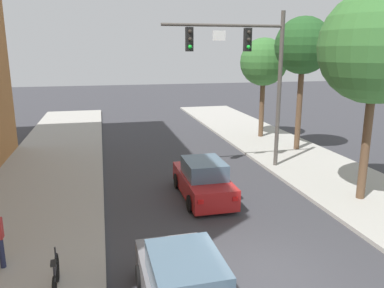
{
  "coord_description": "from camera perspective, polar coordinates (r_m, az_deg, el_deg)",
  "views": [
    {
      "loc": [
        -3.85,
        -8.45,
        5.82
      ],
      "look_at": [
        -0.25,
        6.76,
        2.0
      ],
      "focal_mm": 35.67,
      "sensor_mm": 36.0,
      "label": 1
    }
  ],
  "objects": [
    {
      "name": "traffic_signal_mast",
      "position": [
        18.51,
        8.52,
        12.01
      ],
      "size": [
        5.87,
        0.38,
        7.5
      ],
      "color": "#514C47",
      "rests_on": "sidewalk_right"
    },
    {
      "name": "ground_plane",
      "position": [
        10.96,
        10.0,
        -18.58
      ],
      "size": [
        120.0,
        120.0,
        0.0
      ],
      "primitive_type": "plane",
      "color": "#38383D"
    },
    {
      "name": "car_lead_red",
      "position": [
        15.49,
        1.68,
        -5.49
      ],
      "size": [
        1.84,
        4.24,
        1.6
      ],
      "color": "#B21E1E",
      "rests_on": "ground"
    },
    {
      "name": "street_tree_third",
      "position": [
        25.91,
        10.68,
        11.89
      ],
      "size": [
        3.1,
        3.1,
        6.53
      ],
      "color": "brown",
      "rests_on": "sidewalk_right"
    },
    {
      "name": "street_tree_nearest",
      "position": [
        15.69,
        25.89,
        12.92
      ],
      "size": [
        4.16,
        4.16,
        7.91
      ],
      "color": "brown",
      "rests_on": "sidewalk_right"
    },
    {
      "name": "street_tree_second",
      "position": [
        22.9,
        16.29,
        13.83
      ],
      "size": [
        3.19,
        3.19,
        7.57
      ],
      "color": "brown",
      "rests_on": "sidewalk_right"
    },
    {
      "name": "bicycle_leaning",
      "position": [
        10.19,
        -19.69,
        -18.36
      ],
      "size": [
        0.15,
        1.77,
        0.98
      ],
      "color": "black",
      "rests_on": "sidewalk_left"
    }
  ]
}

